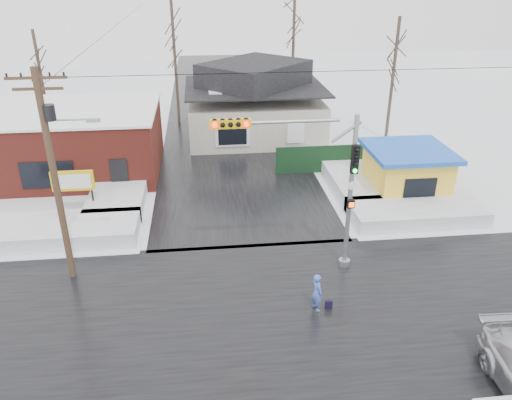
{
  "coord_description": "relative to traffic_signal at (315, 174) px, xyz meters",
  "views": [
    {
      "loc": [
        -2.07,
        -15.51,
        12.4
      ],
      "look_at": [
        0.11,
        4.02,
        3.0
      ],
      "focal_mm": 35.0,
      "sensor_mm": 36.0,
      "label": 1
    }
  ],
  "objects": [
    {
      "name": "ground",
      "position": [
        -2.43,
        -2.97,
        -4.54
      ],
      "size": [
        120.0,
        120.0,
        0.0
      ],
      "primitive_type": "plane",
      "color": "white",
      "rests_on": "ground"
    },
    {
      "name": "road_ns",
      "position": [
        -2.43,
        -2.97,
        -4.53
      ],
      "size": [
        10.0,
        120.0,
        0.02
      ],
      "primitive_type": "cube",
      "color": "black",
      "rests_on": "ground"
    },
    {
      "name": "road_ew",
      "position": [
        -2.43,
        -2.97,
        -4.53
      ],
      "size": [
        120.0,
        10.0,
        0.02
      ],
      "primitive_type": "cube",
      "color": "black",
      "rests_on": "ground"
    },
    {
      "name": "snowbank_nw",
      "position": [
        -11.43,
        4.03,
        -4.14
      ],
      "size": [
        7.0,
        3.0,
        0.8
      ],
      "primitive_type": "cube",
      "color": "white",
      "rests_on": "ground"
    },
    {
      "name": "snowbank_ne",
      "position": [
        6.57,
        4.03,
        -4.14
      ],
      "size": [
        7.0,
        3.0,
        0.8
      ],
      "primitive_type": "cube",
      "color": "white",
      "rests_on": "ground"
    },
    {
      "name": "snowbank_nside_w",
      "position": [
        -9.43,
        9.03,
        -4.14
      ],
      "size": [
        3.0,
        8.0,
        0.8
      ],
      "primitive_type": "cube",
      "color": "white",
      "rests_on": "ground"
    },
    {
      "name": "snowbank_nside_e",
      "position": [
        4.57,
        9.03,
        -4.14
      ],
      "size": [
        3.0,
        8.0,
        0.8
      ],
      "primitive_type": "cube",
      "color": "white",
      "rests_on": "ground"
    },
    {
      "name": "traffic_signal",
      "position": [
        0.0,
        0.0,
        0.0
      ],
      "size": [
        6.05,
        0.68,
        7.0
      ],
      "color": "gray",
      "rests_on": "ground"
    },
    {
      "name": "utility_pole",
      "position": [
        -10.36,
        0.53,
        0.57
      ],
      "size": [
        3.15,
        0.44,
        9.0
      ],
      "color": "#382619",
      "rests_on": "ground"
    },
    {
      "name": "brick_building",
      "position": [
        -13.43,
        13.03,
        -2.46
      ],
      "size": [
        12.2,
        8.2,
        4.12
      ],
      "color": "maroon",
      "rests_on": "ground"
    },
    {
      "name": "marquee_sign",
      "position": [
        -11.43,
        6.53,
        -2.62
      ],
      "size": [
        2.2,
        0.21,
        2.55
      ],
      "color": "black",
      "rests_on": "ground"
    },
    {
      "name": "house",
      "position": [
        -0.43,
        19.03,
        -1.92
      ],
      "size": [
        10.4,
        8.4,
        5.76
      ],
      "color": "beige",
      "rests_on": "ground"
    },
    {
      "name": "kiosk",
      "position": [
        7.07,
        7.03,
        -3.08
      ],
      "size": [
        4.6,
        4.6,
        2.88
      ],
      "color": "yellow",
      "rests_on": "ground"
    },
    {
      "name": "fence",
      "position": [
        4.07,
        11.03,
        -3.64
      ],
      "size": [
        8.0,
        0.12,
        1.8
      ],
      "primitive_type": "cube",
      "color": "black",
      "rests_on": "ground"
    },
    {
      "name": "tree_far_left",
      "position": [
        -6.43,
        23.03,
        3.41
      ],
      "size": [
        3.0,
        3.0,
        10.0
      ],
      "color": "#332821",
      "rests_on": "ground"
    },
    {
      "name": "tree_far_mid",
      "position": [
        3.57,
        25.03,
        5.0
      ],
      "size": [
        3.0,
        3.0,
        12.0
      ],
      "color": "#332821",
      "rests_on": "ground"
    },
    {
      "name": "tree_far_right",
      "position": [
        9.57,
        17.03,
        2.62
      ],
      "size": [
        3.0,
        3.0,
        9.0
      ],
      "color": "#332821",
      "rests_on": "ground"
    },
    {
      "name": "tree_far_west",
      "position": [
        -16.43,
        21.03,
        1.82
      ],
      "size": [
        3.0,
        3.0,
        8.0
      ],
      "color": "#332821",
      "rests_on": "ground"
    },
    {
      "name": "pedestrian",
      "position": [
        -0.39,
        -2.93,
        -3.73
      ],
      "size": [
        0.56,
        0.68,
        1.61
      ],
      "primitive_type": "imported",
      "rotation": [
        0.0,
        0.0,
        1.92
      ],
      "color": "#445EBE",
      "rests_on": "ground"
    },
    {
      "name": "shopping_bag",
      "position": [
        0.12,
        -2.94,
        -4.36
      ],
      "size": [
        0.29,
        0.14,
        0.35
      ],
      "primitive_type": "cube",
      "rotation": [
        0.0,
        0.0,
        -0.06
      ],
      "color": "black",
      "rests_on": "ground"
    }
  ]
}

